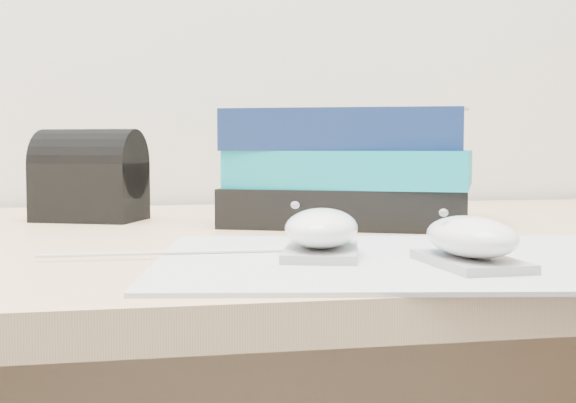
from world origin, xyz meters
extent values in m
cube|color=tan|center=(0.00, 1.58, 0.71)|extent=(1.60, 0.80, 0.03)
cube|color=#97989F|center=(0.00, 1.33, 0.73)|extent=(0.45, 0.38, 0.00)
cube|color=#A2A1A4|center=(-0.07, 1.35, 0.74)|extent=(0.09, 0.12, 0.01)
ellipsoid|color=white|center=(-0.07, 1.35, 0.76)|extent=(0.09, 0.12, 0.03)
ellipsoid|color=gray|center=(-0.09, 1.35, 0.78)|extent=(0.01, 0.01, 0.01)
cube|color=#99989B|center=(0.03, 1.27, 0.74)|extent=(0.06, 0.11, 0.01)
ellipsoid|color=white|center=(0.03, 1.27, 0.76)|extent=(0.06, 0.10, 0.03)
ellipsoid|color=gray|center=(0.01, 1.27, 0.77)|extent=(0.01, 0.01, 0.01)
cylinder|color=silver|center=(-0.18, 1.38, 0.73)|extent=(0.23, 0.01, 0.00)
cube|color=black|center=(0.04, 1.65, 0.75)|extent=(0.34, 0.31, 0.04)
cube|color=#0E93A1|center=(0.05, 1.64, 0.80)|extent=(0.33, 0.31, 0.04)
cube|color=#11224F|center=(0.04, 1.65, 0.84)|extent=(0.33, 0.30, 0.05)
cube|color=silver|center=(0.04, 1.63, 0.87)|extent=(0.27, 0.15, 0.00)
cube|color=black|center=(-0.27, 1.74, 0.77)|extent=(0.15, 0.13, 0.07)
cylinder|color=black|center=(-0.27, 1.74, 0.80)|extent=(0.15, 0.13, 0.09)
camera|label=1|loc=(-0.22, 0.72, 0.82)|focal=50.00mm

